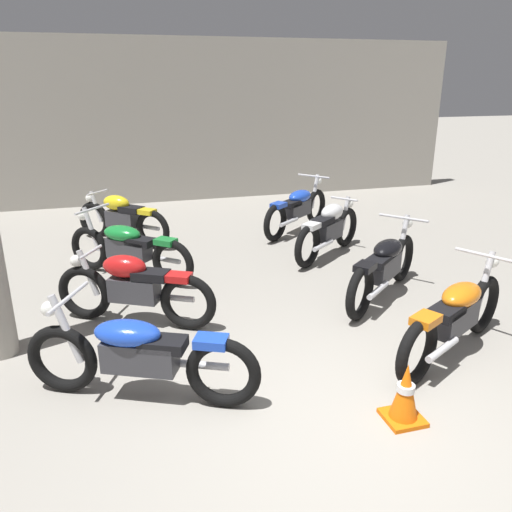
% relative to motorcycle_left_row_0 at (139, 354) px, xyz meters
% --- Properties ---
extents(ground_plane, '(60.00, 60.00, 0.00)m').
position_rel_motorcycle_left_row_0_xyz_m(ground_plane, '(1.64, -0.93, -0.45)').
color(ground_plane, gray).
extents(back_wall, '(13.17, 0.24, 3.60)m').
position_rel_motorcycle_left_row_0_xyz_m(back_wall, '(1.64, 7.89, 1.35)').
color(back_wall, '#9E998E').
rests_on(back_wall, ground).
extents(motorcycle_left_row_0, '(2.01, 1.08, 0.97)m').
position_rel_motorcycle_left_row_0_xyz_m(motorcycle_left_row_0, '(0.00, 0.00, 0.00)').
color(motorcycle_left_row_0, black).
rests_on(motorcycle_left_row_0, ground).
extents(motorcycle_left_row_1, '(1.79, 1.03, 0.88)m').
position_rel_motorcycle_left_row_0_xyz_m(motorcycle_left_row_1, '(0.05, 1.54, 0.01)').
color(motorcycle_left_row_1, black).
rests_on(motorcycle_left_row_1, ground).
extents(motorcycle_left_row_2, '(1.69, 1.53, 0.97)m').
position_rel_motorcycle_left_row_0_xyz_m(motorcycle_left_row_2, '(0.06, 3.09, 0.00)').
color(motorcycle_left_row_2, black).
rests_on(motorcycle_left_row_2, ground).
extents(motorcycle_left_row_3, '(1.52, 1.42, 0.88)m').
position_rel_motorcycle_left_row_0_xyz_m(motorcycle_left_row_3, '(0.03, 4.78, 0.01)').
color(motorcycle_left_row_3, black).
rests_on(motorcycle_left_row_3, ground).
extents(motorcycle_right_row_0, '(1.95, 1.17, 0.97)m').
position_rel_motorcycle_left_row_0_xyz_m(motorcycle_right_row_0, '(3.18, -0.10, 0.00)').
color(motorcycle_right_row_0, black).
rests_on(motorcycle_right_row_0, ground).
extents(motorcycle_right_row_1, '(1.74, 1.47, 0.97)m').
position_rel_motorcycle_left_row_0_xyz_m(motorcycle_right_row_1, '(3.22, 1.42, 0.00)').
color(motorcycle_right_row_1, black).
rests_on(motorcycle_right_row_1, ground).
extents(motorcycle_right_row_2, '(1.62, 1.30, 0.88)m').
position_rel_motorcycle_left_row_0_xyz_m(motorcycle_right_row_2, '(3.20, 3.16, 0.01)').
color(motorcycle_right_row_2, black).
rests_on(motorcycle_right_row_2, ground).
extents(motorcycle_right_row_3, '(1.75, 1.46, 0.97)m').
position_rel_motorcycle_left_row_0_xyz_m(motorcycle_right_row_3, '(3.21, 4.64, 0.00)').
color(motorcycle_right_row_3, black).
rests_on(motorcycle_right_row_3, ground).
extents(traffic_cone, '(0.32, 0.32, 0.54)m').
position_rel_motorcycle_left_row_0_xyz_m(traffic_cone, '(2.11, -0.93, -0.19)').
color(traffic_cone, orange).
rests_on(traffic_cone, ground).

